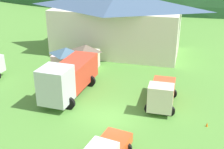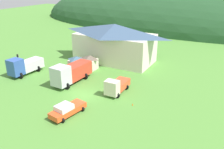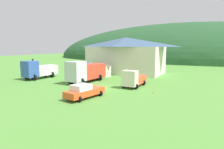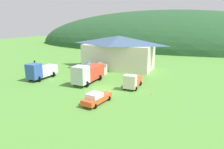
{
  "view_description": "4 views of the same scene",
  "coord_description": "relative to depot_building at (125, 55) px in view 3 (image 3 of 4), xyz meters",
  "views": [
    {
      "loc": [
        5.31,
        -19.06,
        12.13
      ],
      "look_at": [
        -1.67,
        6.66,
        0.78
      ],
      "focal_mm": 46.39,
      "sensor_mm": 36.0,
      "label": 1
    },
    {
      "loc": [
        18.37,
        -25.56,
        16.14
      ],
      "look_at": [
        0.76,
        6.97,
        1.0
      ],
      "focal_mm": 37.92,
      "sensor_mm": 36.0,
      "label": 2
    },
    {
      "loc": [
        14.29,
        -23.51,
        5.86
      ],
      "look_at": [
        -1.88,
        6.77,
        0.97
      ],
      "focal_mm": 32.05,
      "sensor_mm": 36.0,
      "label": 3
    },
    {
      "loc": [
        12.98,
        -29.63,
        10.92
      ],
      "look_at": [
        -1.21,
        6.01,
        1.14
      ],
      "focal_mm": 33.66,
      "sensor_mm": 36.0,
      "label": 4
    }
  ],
  "objects": [
    {
      "name": "box_truck_blue",
      "position": [
        -10.71,
        -14.35,
        -2.33
      ],
      "size": [
        3.23,
        6.62,
        3.32
      ],
      "rotation": [
        0.0,
        0.0,
        -1.62
      ],
      "color": "#3356AD",
      "rests_on": "ground"
    },
    {
      "name": "tow_truck_silver",
      "position": [
        -1.07,
        -13.37,
        -2.14
      ],
      "size": [
        3.43,
        7.88,
        3.57
      ],
      "rotation": [
        0.0,
        0.0,
        -1.62
      ],
      "color": "silver",
      "rests_on": "ground"
    },
    {
      "name": "ground_plane",
      "position": [
        3.56,
        -16.11,
        -3.97
      ],
      "size": [
        200.0,
        200.0,
        0.0
      ],
      "primitive_type": "plane",
      "color": "#518C38"
    },
    {
      "name": "play_shed_cream",
      "position": [
        -1.9,
        -6.54,
        -2.58
      ],
      "size": [
        2.76,
        2.41,
        2.71
      ],
      "color": "beige",
      "rests_on": "ground"
    },
    {
      "name": "forested_hill_backdrop",
      "position": [
        3.56,
        54.28,
        -3.97
      ],
      "size": [
        129.08,
        60.0,
        31.72
      ],
      "primitive_type": "ellipsoid",
      "color": "#234C28",
      "rests_on": "ground"
    },
    {
      "name": "light_truck_cream",
      "position": [
        7.23,
        -13.18,
        -2.8
      ],
      "size": [
        2.5,
        5.25,
        2.54
      ],
      "rotation": [
        0.0,
        0.0,
        -1.56
      ],
      "color": "beige",
      "rests_on": "ground"
    },
    {
      "name": "traffic_cone_near_pickup",
      "position": [
        10.92,
        -15.44,
        -3.97
      ],
      "size": [
        0.36,
        0.36,
        0.65
      ],
      "primitive_type": "cone",
      "color": "orange",
      "rests_on": "ground"
    },
    {
      "name": "traffic_light_west",
      "position": [
        -12.04,
        -14.33,
        -1.75
      ],
      "size": [
        0.2,
        0.32,
        3.56
      ],
      "color": "#4C4C51",
      "rests_on": "ground"
    },
    {
      "name": "play_shed_pink",
      "position": [
        -3.31,
        -8.65,
        -2.46
      ],
      "size": [
        2.9,
        2.28,
        2.94
      ],
      "color": "beige",
      "rests_on": "ground"
    },
    {
      "name": "depot_building",
      "position": [
        0.0,
        0.0,
        0.0
      ],
      "size": [
        16.74,
        8.75,
        7.71
      ],
      "color": "silver",
      "rests_on": "ground"
    },
    {
      "name": "service_pickup_orange",
      "position": [
        4.68,
        -21.67,
        -3.15
      ],
      "size": [
        2.78,
        5.16,
        1.66
      ],
      "rotation": [
        0.0,
        0.0,
        -1.74
      ],
      "color": "#EF4F23",
      "rests_on": "ground"
    }
  ]
}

